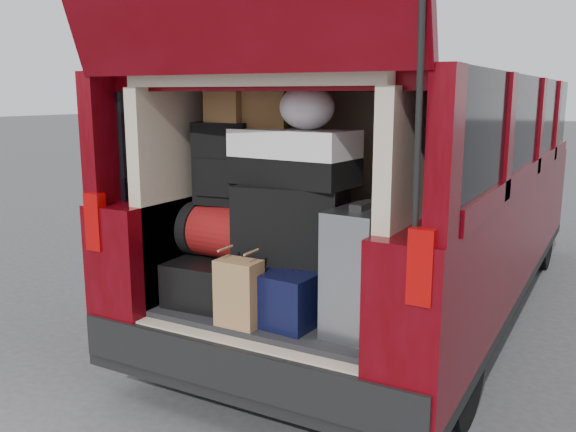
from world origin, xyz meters
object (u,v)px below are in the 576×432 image
(black_hardshell, at_px, (223,277))
(twotone_duffel, at_px, (294,157))
(silver_roller, at_px, (362,271))
(backpack, at_px, (225,164))
(red_duffel, at_px, (224,232))
(navy_hardshell, at_px, (289,286))
(black_soft_case, at_px, (291,223))
(kraft_bag, at_px, (239,293))

(black_hardshell, xyz_separation_m, twotone_duffel, (0.41, 0.07, 0.68))
(silver_roller, height_order, backpack, backpack)
(black_hardshell, bearing_deg, silver_roller, -8.43)
(twotone_duffel, bearing_deg, silver_roller, -13.50)
(backpack, distance_m, twotone_duffel, 0.42)
(twotone_duffel, bearing_deg, red_duffel, -164.54)
(navy_hardshell, xyz_separation_m, twotone_duffel, (-0.01, 0.07, 0.67))
(navy_hardshell, relative_size, black_soft_case, 1.12)
(silver_roller, xyz_separation_m, kraft_bag, (-0.55, -0.22, -0.13))
(navy_hardshell, distance_m, silver_roller, 0.48)
(silver_roller, relative_size, twotone_duffel, 0.96)
(red_duffel, bearing_deg, silver_roller, -1.97)
(kraft_bag, height_order, twotone_duffel, twotone_duffel)
(silver_roller, height_order, twotone_duffel, twotone_duffel)
(kraft_bag, bearing_deg, twotone_duffel, 74.78)
(red_duffel, bearing_deg, navy_hardshell, 3.90)
(kraft_bag, distance_m, twotone_duffel, 0.74)
(navy_hardshell, distance_m, twotone_duffel, 0.67)
(silver_roller, distance_m, twotone_duffel, 0.69)
(kraft_bag, relative_size, backpack, 0.74)
(red_duffel, distance_m, backpack, 0.37)
(black_hardshell, distance_m, red_duffel, 0.26)
(black_hardshell, xyz_separation_m, backpack, (-0.00, 0.05, 0.63))
(silver_roller, distance_m, kraft_bag, 0.61)
(navy_hardshell, relative_size, twotone_duffel, 0.98)
(navy_hardshell, relative_size, silver_roller, 1.02)
(red_duffel, bearing_deg, black_soft_case, 8.76)
(black_soft_case, bearing_deg, black_hardshell, 174.48)
(red_duffel, bearing_deg, twotone_duffel, 13.72)
(kraft_bag, bearing_deg, black_hardshell, 135.84)
(red_duffel, relative_size, black_soft_case, 0.81)
(silver_roller, bearing_deg, black_soft_case, 169.16)
(silver_roller, distance_m, black_soft_case, 0.49)
(kraft_bag, bearing_deg, navy_hardshell, 70.32)
(black_hardshell, relative_size, red_duffel, 1.33)
(navy_hardshell, height_order, silver_roller, silver_roller)
(red_duffel, bearing_deg, backpack, 116.48)
(red_duffel, height_order, twotone_duffel, twotone_duffel)
(black_hardshell, bearing_deg, black_soft_case, 1.36)
(black_soft_case, relative_size, backpack, 1.23)
(navy_hardshell, height_order, twotone_duffel, twotone_duffel)
(black_hardshell, xyz_separation_m, kraft_bag, (0.31, -0.31, 0.05))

